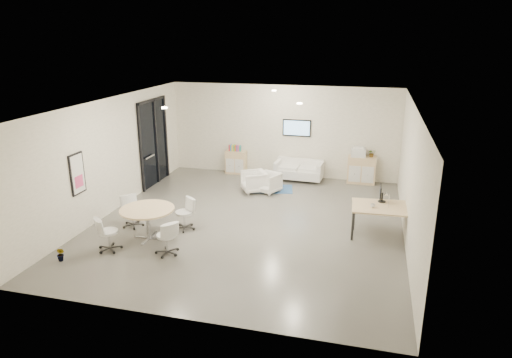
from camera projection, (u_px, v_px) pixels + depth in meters
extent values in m
cube|color=#595651|center=(249.00, 236.00, 12.42)|extent=(8.00, 9.00, 0.80)
cube|color=white|center=(248.00, 87.00, 11.20)|extent=(8.00, 9.00, 0.80)
cube|color=beige|center=(285.00, 129.00, 16.33)|extent=(8.00, 0.80, 3.20)
cube|color=beige|center=(168.00, 247.00, 7.29)|extent=(8.00, 0.80, 3.20)
cube|color=beige|center=(98.00, 155.00, 12.85)|extent=(0.80, 9.00, 3.20)
cube|color=beige|center=(428.00, 178.00, 10.76)|extent=(0.80, 9.00, 3.20)
cube|color=black|center=(154.00, 142.00, 15.11)|extent=(0.02, 1.90, 2.85)
cube|color=black|center=(151.00, 100.00, 14.68)|extent=(0.06, 1.90, 0.08)
cube|color=black|center=(141.00, 149.00, 14.26)|extent=(0.06, 0.08, 2.85)
cube|color=black|center=(166.00, 137.00, 15.94)|extent=(0.06, 0.08, 2.85)
cube|color=black|center=(156.00, 141.00, 15.24)|extent=(0.06, 0.07, 2.85)
cube|color=#B2B2B7|center=(150.00, 157.00, 14.79)|extent=(0.04, 0.60, 0.05)
cube|color=black|center=(77.00, 174.00, 11.29)|extent=(0.04, 0.54, 1.04)
cube|color=white|center=(78.00, 174.00, 11.29)|extent=(0.01, 0.46, 0.96)
cube|color=#E2437C|center=(79.00, 181.00, 11.35)|extent=(0.01, 0.32, 0.30)
cube|color=black|center=(297.00, 128.00, 15.76)|extent=(0.98, 0.05, 0.58)
cube|color=#86B8E9|center=(297.00, 128.00, 15.74)|extent=(0.90, 0.01, 0.50)
cylinder|color=#FFEAC6|center=(164.00, 108.00, 10.83)|extent=(0.14, 0.14, 0.03)
cylinder|color=#FFEAC6|center=(299.00, 103.00, 11.50)|extent=(0.14, 0.14, 0.03)
cylinder|color=#FFEAC6|center=(274.00, 91.00, 14.09)|extent=(0.14, 0.14, 0.03)
cube|color=#D6BB81|center=(236.00, 162.00, 16.51)|extent=(0.74, 0.37, 0.83)
cube|color=silver|center=(230.00, 165.00, 16.40)|extent=(0.31, 0.02, 0.50)
cube|color=silver|center=(239.00, 166.00, 16.32)|extent=(0.31, 0.02, 0.50)
cube|color=#D6BB81|center=(361.00, 170.00, 15.42)|extent=(0.93, 0.43, 0.93)
cube|color=silver|center=(355.00, 174.00, 15.29)|extent=(0.39, 0.02, 0.56)
cube|color=silver|center=(368.00, 175.00, 15.19)|extent=(0.39, 0.02, 0.56)
cube|color=red|center=(230.00, 148.00, 16.41)|extent=(0.04, 0.14, 0.22)
cube|color=#337FCC|center=(231.00, 148.00, 16.40)|extent=(0.04, 0.14, 0.22)
cube|color=gold|center=(233.00, 148.00, 16.38)|extent=(0.04, 0.14, 0.22)
cube|color=#4CB24C|center=(234.00, 148.00, 16.37)|extent=(0.04, 0.14, 0.22)
cube|color=#CC6619|center=(236.00, 148.00, 16.36)|extent=(0.04, 0.14, 0.22)
cube|color=purple|center=(237.00, 148.00, 16.34)|extent=(0.04, 0.14, 0.22)
cube|color=#E54C7F|center=(239.00, 148.00, 16.33)|extent=(0.04, 0.14, 0.22)
cube|color=teal|center=(240.00, 148.00, 16.32)|extent=(0.04, 0.14, 0.22)
cube|color=white|center=(358.00, 152.00, 15.27)|extent=(0.49, 0.42, 0.28)
cube|color=white|center=(359.00, 148.00, 15.22)|extent=(0.37, 0.31, 0.06)
cube|color=silver|center=(299.00, 173.00, 15.79)|extent=(1.65, 0.89, 0.30)
cube|color=silver|center=(301.00, 162.00, 15.98)|extent=(1.62, 0.27, 0.30)
cube|color=silver|center=(278.00, 167.00, 15.92)|extent=(0.19, 0.81, 0.60)
cube|color=silver|center=(320.00, 170.00, 15.57)|extent=(0.19, 0.81, 0.60)
cube|color=#305A93|center=(272.00, 189.00, 14.94)|extent=(1.50, 1.15, 0.01)
imported|color=silver|center=(254.00, 181.00, 14.60)|extent=(0.95, 0.96, 0.74)
imported|color=silver|center=(268.00, 182.00, 14.55)|extent=(0.89, 0.87, 0.71)
cube|color=#D6BB81|center=(382.00, 205.00, 11.53)|extent=(1.51, 0.85, 0.04)
cube|color=black|center=(353.00, 220.00, 11.52)|extent=(0.05, 0.05, 0.71)
cube|color=black|center=(409.00, 226.00, 11.20)|extent=(0.05, 0.05, 0.71)
cube|color=black|center=(354.00, 212.00, 12.09)|extent=(0.05, 0.05, 0.71)
cube|color=black|center=(407.00, 216.00, 11.77)|extent=(0.05, 0.05, 0.71)
cube|color=#D6BB81|center=(383.00, 209.00, 11.16)|extent=(1.52, 0.81, 0.04)
cube|color=black|center=(353.00, 226.00, 11.14)|extent=(0.05, 0.05, 0.74)
cube|color=black|center=(412.00, 232.00, 10.81)|extent=(0.05, 0.05, 0.74)
cube|color=black|center=(354.00, 217.00, 11.73)|extent=(0.05, 0.05, 0.74)
cube|color=black|center=(410.00, 222.00, 11.40)|extent=(0.05, 0.05, 0.74)
cylinder|color=black|center=(382.00, 201.00, 11.66)|extent=(0.20, 0.20, 0.02)
cube|color=black|center=(382.00, 197.00, 11.62)|extent=(0.04, 0.03, 0.24)
cube|color=black|center=(381.00, 191.00, 11.59)|extent=(0.03, 0.50, 0.32)
cylinder|color=#D6BB81|center=(147.00, 209.00, 11.08)|extent=(1.32, 1.32, 0.04)
cylinder|color=#B2B2B7|center=(148.00, 225.00, 11.20)|extent=(0.10, 0.10, 0.76)
cube|color=#B2B2B7|center=(149.00, 238.00, 11.31)|extent=(0.77, 0.06, 0.03)
cube|color=#B2B2B7|center=(149.00, 238.00, 11.31)|extent=(0.06, 0.77, 0.03)
imported|color=#3F7F3F|center=(372.00, 154.00, 15.20)|extent=(0.32, 0.34, 0.21)
imported|color=#3F7F3F|center=(61.00, 258.00, 10.19)|extent=(0.23, 0.36, 0.15)
imported|color=white|center=(373.00, 205.00, 11.21)|extent=(0.13, 0.12, 0.11)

